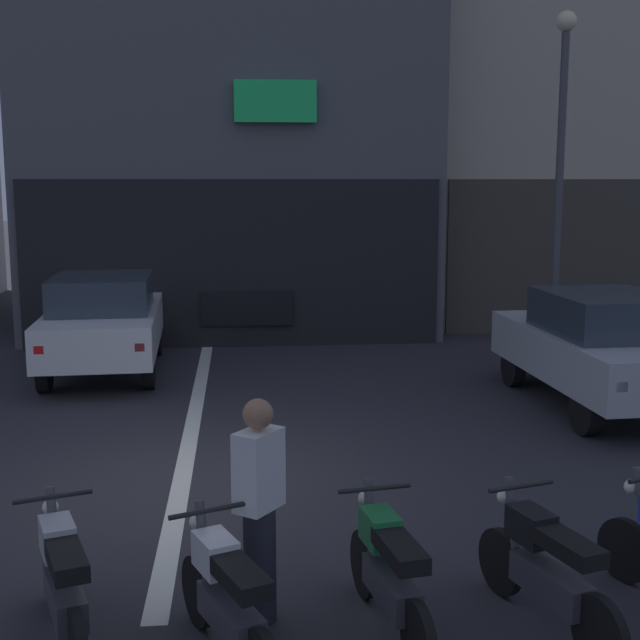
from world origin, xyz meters
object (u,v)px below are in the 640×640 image
car_black_down_street (248,288)px  motorcycle_black_row_right_mid (546,568)px  motorcycle_white_row_left_mid (227,599)px  person_by_motorcycles (259,509)px  car_white_crossing_near (104,320)px  motorcycle_silver_row_leftmost (63,581)px  motorcycle_green_row_centre (389,572)px  car_silver_parked_kerbside (601,346)px  street_lamp (561,148)px

car_black_down_street → motorcycle_black_row_right_mid: 12.90m
motorcycle_white_row_left_mid → person_by_motorcycles: size_ratio=0.94×
motorcycle_black_row_right_mid → car_white_crossing_near: bearing=116.9°
person_by_motorcycles → motorcycle_silver_row_leftmost: bearing=-172.1°
motorcycle_green_row_centre → person_by_motorcycles: size_ratio=0.99×
car_black_down_street → motorcycle_green_row_centre: 12.73m
car_silver_parked_kerbside → motorcycle_black_row_right_mid: size_ratio=2.57×
street_lamp → car_black_down_street: bearing=148.7°
car_white_crossing_near → car_silver_parked_kerbside: 7.86m
car_white_crossing_near → motorcycle_silver_row_leftmost: bearing=-83.2°
car_black_down_street → motorcycle_silver_row_leftmost: car_black_down_street is taller
street_lamp → motorcycle_silver_row_leftmost: 12.03m
car_black_down_street → person_by_motorcycles: bearing=-90.2°
car_white_crossing_near → person_by_motorcycles: 8.72m
street_lamp → person_by_motorcycles: size_ratio=3.64×
motorcycle_silver_row_leftmost → person_by_motorcycles: size_ratio=0.96×
motorcycle_silver_row_leftmost → motorcycle_white_row_left_mid: bearing=-17.6°
car_white_crossing_near → street_lamp: (7.95, 0.69, 2.87)m
car_silver_parked_kerbside → person_by_motorcycles: (-4.93, -5.51, -0.03)m
motorcycle_black_row_right_mid → person_by_motorcycles: size_ratio=0.97×
motorcycle_white_row_left_mid → street_lamp: bearing=58.9°
person_by_motorcycles → motorcycle_black_row_right_mid: bearing=-8.4°
motorcycle_silver_row_leftmost → motorcycle_black_row_right_mid: (3.39, -0.11, 0.00)m
car_silver_parked_kerbside → street_lamp: size_ratio=0.69×
motorcycle_black_row_right_mid → person_by_motorcycles: (-2.03, 0.30, 0.40)m
motorcycle_white_row_left_mid → person_by_motorcycles: person_by_motorcycles is taller
motorcycle_white_row_left_mid → person_by_motorcycles: 0.71m
car_black_down_street → motorcycle_white_row_left_mid: size_ratio=2.65×
motorcycle_white_row_left_mid → motorcycle_silver_row_leftmost: bearing=162.4°
motorcycle_black_row_right_mid → motorcycle_silver_row_leftmost: bearing=178.2°
motorcycle_white_row_left_mid → person_by_motorcycles: (0.23, 0.55, 0.40)m
car_black_down_street → motorcycle_black_row_right_mid: size_ratio=2.56×
motorcycle_white_row_left_mid → motorcycle_green_row_centre: same height
car_white_crossing_near → motorcycle_black_row_right_mid: size_ratio=2.58×
car_black_down_street → street_lamp: street_lamp is taller
motorcycle_green_row_centre → person_by_motorcycles: 1.02m
motorcycle_silver_row_leftmost → motorcycle_white_row_left_mid: (1.13, -0.36, 0.00)m
motorcycle_white_row_left_mid → car_white_crossing_near: bearing=103.5°
car_black_down_street → motorcycle_silver_row_leftmost: size_ratio=2.59×
car_white_crossing_near → motorcycle_white_row_left_mid: 9.20m
motorcycle_white_row_left_mid → motorcycle_black_row_right_mid: same height
car_silver_parked_kerbside → car_black_down_street: (-4.88, 6.93, 0.00)m
motorcycle_green_row_centre → person_by_motorcycles: (-0.90, 0.25, 0.40)m
car_silver_parked_kerbside → motorcycle_black_row_right_mid: car_silver_parked_kerbside is taller
person_by_motorcycles → motorcycle_white_row_left_mid: bearing=-112.8°
motorcycle_silver_row_leftmost → car_white_crossing_near: bearing=96.8°
car_white_crossing_near → motorcycle_silver_row_leftmost: size_ratio=2.61×
car_silver_parked_kerbside → motorcycle_green_row_centre: car_silver_parked_kerbside is taller
street_lamp → car_silver_parked_kerbside: bearing=-100.2°
car_black_down_street → car_silver_parked_kerbside: bearing=-54.8°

